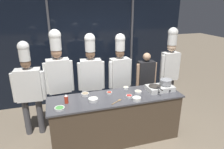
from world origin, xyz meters
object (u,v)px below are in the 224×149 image
at_px(prep_bowl_mushrooms, 85,94).
at_px(prep_bowl_chicken, 138,92).
at_px(portable_stove, 160,88).
at_px(chef_head, 29,85).
at_px(stock_pot, 166,82).
at_px(prep_bowl_bean_sprouts, 137,99).
at_px(person_guest, 146,78).
at_px(squeeze_bottle_chili, 66,99).
at_px(chef_line, 91,73).
at_px(chef_apprentice, 170,63).
at_px(prep_bowl_scallions, 60,108).
at_px(prep_bowl_bell_pepper, 129,96).
at_px(serving_spoon_slotted, 118,101).
at_px(prep_bowl_chili_flakes, 109,93).
at_px(prep_bowl_noodles, 126,88).
at_px(chef_pastry, 120,71).
at_px(frying_pan, 155,85).
at_px(chef_sous, 59,74).
at_px(prep_bowl_onion, 93,99).

bearing_deg(prep_bowl_mushrooms, prep_bowl_chicken, -10.07).
distance_m(portable_stove, chef_head, 2.54).
height_order(stock_pot, prep_bowl_bean_sprouts, stock_pot).
height_order(prep_bowl_chicken, person_guest, person_guest).
bearing_deg(person_guest, squeeze_bottle_chili, 20.91).
distance_m(chef_line, chef_apprentice, 1.88).
xyz_separation_m(prep_bowl_scallions, person_guest, (1.98, 0.91, -0.02)).
bearing_deg(stock_pot, prep_bowl_bell_pepper, -172.50).
distance_m(prep_bowl_chicken, prep_bowl_bean_sprouts, 0.32).
relative_size(squeeze_bottle_chili, prep_bowl_bean_sprouts, 1.06).
bearing_deg(serving_spoon_slotted, prep_bowl_chili_flakes, 101.59).
xyz_separation_m(portable_stove, prep_bowl_bean_sprouts, (-0.61, -0.26, -0.02)).
bearing_deg(prep_bowl_bell_pepper, chef_apprentice, 31.33).
xyz_separation_m(prep_bowl_mushrooms, prep_bowl_bean_sprouts, (0.84, -0.46, 0.00)).
height_order(chef_head, person_guest, chef_head).
bearing_deg(chef_line, portable_stove, 153.73).
distance_m(prep_bowl_noodles, chef_head, 1.88).
xyz_separation_m(chef_pastry, chef_apprentice, (1.25, -0.00, 0.07)).
distance_m(prep_bowl_mushrooms, prep_bowl_chili_flakes, 0.46).
distance_m(frying_pan, chef_pastry, 0.87).
bearing_deg(prep_bowl_bell_pepper, chef_sous, 146.03).
distance_m(frying_pan, squeeze_bottle_chili, 1.70).
height_order(prep_bowl_bean_sprouts, chef_apprentice, chef_apprentice).
bearing_deg(chef_pastry, prep_bowl_mushrooms, 25.99).
distance_m(prep_bowl_bell_pepper, prep_bowl_onion, 0.66).
height_order(prep_bowl_onion, chef_line, chef_line).
distance_m(prep_bowl_chili_flakes, prep_bowl_bean_sprouts, 0.56).
relative_size(prep_bowl_onion, prep_bowl_scallions, 1.04).
xyz_separation_m(frying_pan, chef_head, (-2.34, 0.66, 0.03)).
xyz_separation_m(squeeze_bottle_chili, chef_line, (0.59, 0.74, 0.15)).
bearing_deg(prep_bowl_bean_sprouts, stock_pot, 19.62).
distance_m(prep_bowl_mushrooms, prep_bowl_bean_sprouts, 0.96).
bearing_deg(chef_line, chef_apprentice, -176.02).
xyz_separation_m(prep_bowl_bell_pepper, prep_bowl_chili_flakes, (-0.31, 0.25, -0.00)).
xyz_separation_m(prep_bowl_mushrooms, prep_bowl_bell_pepper, (0.76, -0.30, -0.01)).
bearing_deg(chef_sous, chef_apprentice, 176.45).
height_order(prep_bowl_chicken, chef_head, chef_head).
bearing_deg(prep_bowl_onion, prep_bowl_chili_flakes, 30.59).
bearing_deg(portable_stove, frying_pan, -177.60).
distance_m(prep_bowl_chili_flakes, person_guest, 1.19).
xyz_separation_m(frying_pan, prep_bowl_chili_flakes, (-0.88, 0.15, -0.10)).
height_order(prep_bowl_chicken, prep_bowl_bell_pepper, prep_bowl_bell_pepper).
height_order(frying_pan, chef_pastry, chef_pastry).
relative_size(prep_bowl_noodles, chef_line, 0.05).
bearing_deg(squeeze_bottle_chili, serving_spoon_slotted, -12.29).
distance_m(chef_head, person_guest, 2.50).
height_order(prep_bowl_chicken, serving_spoon_slotted, prep_bowl_chicken).
bearing_deg(chef_sous, stock_pot, 156.97).
relative_size(prep_bowl_onion, chef_head, 0.09).
distance_m(squeeze_bottle_chili, chef_head, 0.92).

